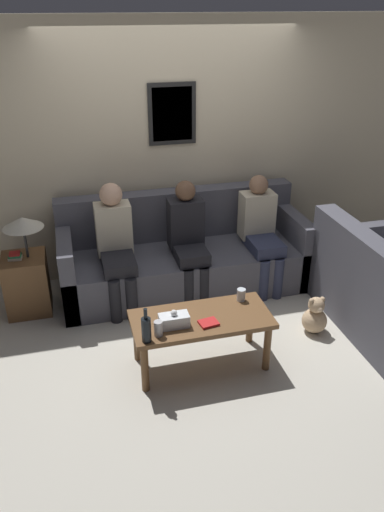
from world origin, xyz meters
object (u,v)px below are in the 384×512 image
Objects in this scene: couch_main at (183,257)px; person_left at (116,242)px; drinking_glass at (241,295)px; teddy_bear at (315,317)px; person_middle at (188,237)px; coffee_table at (201,324)px; person_right at (261,229)px; wine_bottle at (146,329)px.

couch_main is 2.08× the size of person_left.
drinking_glass reaches higher than teddy_bear.
person_left is 1.97m from teddy_bear.
coffee_table is at bearing -98.97° from person_middle.
person_right is (1.47, -0.00, -0.03)m from person_left.
couch_main is 1.32m from coffee_table.
teddy_bear is at bearing -49.84° from couch_main.
coffee_table is at bearing -129.50° from person_right.
coffee_table is 0.54m from wine_bottle.
wine_bottle is 2.70× the size of drinking_glass.
coffee_table is (-0.17, -1.31, 0.07)m from couch_main.
person_middle is (0.18, 1.12, 0.24)m from coffee_table.
teddy_bear is (0.17, -0.97, -0.47)m from person_right.
coffee_table is at bearing -157.64° from drinking_glass.
coffee_table is at bearing -170.73° from teddy_bear.
person_middle is 3.29× the size of teddy_bear.
person_right is at bearing -11.52° from couch_main.
couch_main is at bearing 92.15° from person_middle.
teddy_bear is at bearing 13.41° from wine_bottle.
person_right reaches higher than coffee_table.
coffee_table is 3.96× the size of wine_bottle.
wine_bottle is 1.35m from person_left.
teddy_bear is (0.94, -0.94, -0.48)m from person_middle.
couch_main reaches higher than coffee_table.
wine_bottle is 0.79× the size of teddy_bear.
person_right reaches higher than wine_bottle.
coffee_table is 0.44m from drinking_glass.
person_middle reaches higher than person_right.
couch_main is 1.48m from teddy_bear.
couch_main reaches higher than drinking_glass.
person_right is (0.56, 0.99, 0.11)m from drinking_glass.
person_left reaches higher than drinking_glass.
drinking_glass is at bearing -77.61° from person_middle.
person_right is at bearing -0.09° from person_left.
person_middle is at bearing 102.39° from drinking_glass.
drinking_glass is 1.14m from person_right.
person_left is (-0.06, 1.35, 0.08)m from wine_bottle.
person_left is at bearing 92.34° from wine_bottle.
wine_bottle is at bearing -113.14° from couch_main.
coffee_table is at bearing 22.62° from wine_bottle.
person_right reaches higher than drinking_glass.
teddy_bear is at bearing 9.27° from coffee_table.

